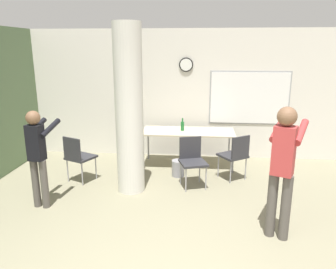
# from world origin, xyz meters

# --- Properties ---
(wall_back) EXTENTS (8.00, 0.15, 2.80)m
(wall_back) POSITION_xyz_m (0.03, 5.06, 1.40)
(wall_back) COLOR silver
(wall_back) RESTS_ON ground_plane
(support_pillar) EXTENTS (0.46, 0.46, 2.80)m
(support_pillar) POSITION_xyz_m (-0.87, 3.04, 1.40)
(support_pillar) COLOR silver
(support_pillar) RESTS_ON ground_plane
(folding_table) EXTENTS (1.89, 0.78, 0.74)m
(folding_table) POSITION_xyz_m (0.06, 4.37, 0.70)
(folding_table) COLOR beige
(folding_table) RESTS_ON ground_plane
(bottle_on_table) EXTENTS (0.07, 0.07, 0.26)m
(bottle_on_table) POSITION_xyz_m (-0.05, 4.39, 0.84)
(bottle_on_table) COLOR #1E6B2D
(bottle_on_table) RESTS_ON folding_table
(waste_bin) EXTENTS (0.24, 0.24, 0.31)m
(waste_bin) POSITION_xyz_m (-0.10, 3.75, 0.16)
(waste_bin) COLOR gray
(waste_bin) RESTS_ON ground_plane
(chair_near_pillar) EXTENTS (0.58, 0.58, 0.87)m
(chair_near_pillar) POSITION_xyz_m (-1.90, 3.30, 0.51)
(chair_near_pillar) COLOR #2D2D33
(chair_near_pillar) RESTS_ON ground_plane
(chair_table_right) EXTENTS (0.61, 0.61, 0.87)m
(chair_table_right) POSITION_xyz_m (0.96, 3.67, 0.51)
(chair_table_right) COLOR #2D2D33
(chair_table_right) RESTS_ON ground_plane
(chair_table_front) EXTENTS (0.55, 0.55, 0.87)m
(chair_table_front) POSITION_xyz_m (0.18, 3.33, 0.51)
(chair_table_front) COLOR #2D2D33
(chair_table_front) RESTS_ON ground_plane
(person_watching_back) EXTENTS (0.39, 0.58, 1.52)m
(person_watching_back) POSITION_xyz_m (-2.12, 2.31, 0.89)
(person_watching_back) COLOR #514C47
(person_watching_back) RESTS_ON ground_plane
(person_playing_side) EXTENTS (0.57, 0.72, 1.73)m
(person_playing_side) POSITION_xyz_m (1.33, 1.78, 1.02)
(person_playing_side) COLOR #514C47
(person_playing_side) RESTS_ON ground_plane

